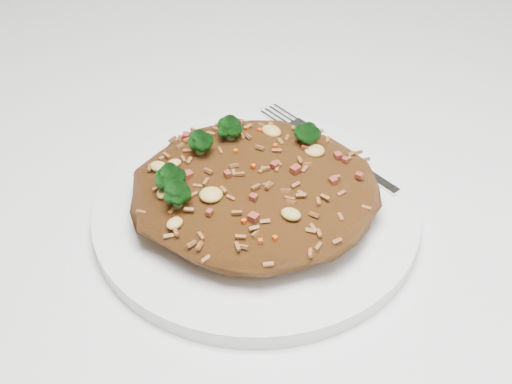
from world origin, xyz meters
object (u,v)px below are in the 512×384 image
at_px(plate, 256,212).
at_px(dining_table, 371,276).
at_px(fork, 334,151).
at_px(fried_rice, 254,182).

bearing_deg(plate, dining_table, 8.09).
bearing_deg(fork, fried_rice, -85.69).
distance_m(dining_table, plate, 0.15).
relative_size(dining_table, fried_rice, 6.07).
relative_size(dining_table, plate, 4.55).
xyz_separation_m(plate, fried_rice, (-0.00, 0.00, 0.03)).
xyz_separation_m(dining_table, fork, (-0.04, 0.05, 0.11)).
relative_size(plate, fried_rice, 1.33).
bearing_deg(dining_table, fried_rice, -172.17).
xyz_separation_m(dining_table, plate, (-0.11, -0.02, 0.10)).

